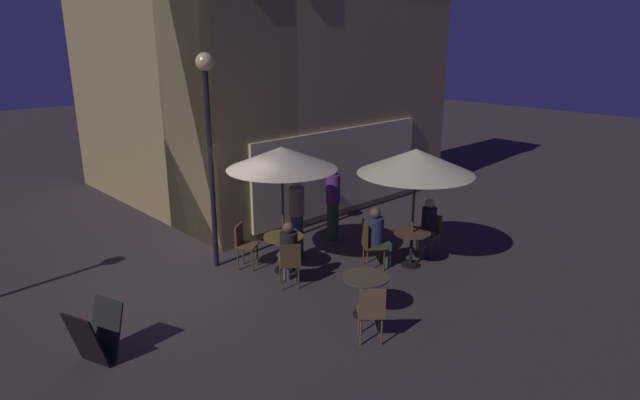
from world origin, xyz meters
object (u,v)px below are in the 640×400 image
(street_lamp_near_corner, at_px, (208,119))
(patio_umbrella_1, at_px, (416,162))
(menu_sandwich_board, at_px, (96,334))
(cafe_chair_4, at_px, (371,310))
(cafe_table_1, at_px, (412,241))
(cafe_table_0, at_px, (284,245))
(patron_seated_0, at_px, (288,249))
(cafe_chair_2, at_px, (430,230))
(cafe_chair_3, at_px, (369,241))
(cafe_chair_1, at_px, (290,261))
(patron_seated_1, at_px, (428,224))
(patron_standing_3, at_px, (297,217))
(patio_umbrella_0, at_px, (282,158))
(patron_seated_2, at_px, (377,234))
(cafe_table_2, at_px, (365,286))
(patron_standing_4, at_px, (333,203))
(cafe_chair_0, at_px, (243,241))

(street_lamp_near_corner, relative_size, patio_umbrella_1, 1.74)
(menu_sandwich_board, distance_m, cafe_chair_4, 4.03)
(menu_sandwich_board, relative_size, cafe_table_1, 1.13)
(cafe_table_0, bearing_deg, street_lamp_near_corner, 126.11)
(patio_umbrella_1, bearing_deg, patron_seated_0, 156.86)
(cafe_table_0, xyz_separation_m, cafe_chair_4, (-0.72, -2.96, -0.00))
(cafe_chair_2, bearing_deg, cafe_chair_3, -23.16)
(menu_sandwich_board, xyz_separation_m, cafe_chair_3, (5.32, -0.48, 0.15))
(cafe_chair_1, distance_m, patron_seated_1, 3.28)
(patron_standing_3, bearing_deg, patron_seated_0, 122.09)
(patio_umbrella_0, height_order, patron_seated_0, patio_umbrella_0)
(cafe_table_1, height_order, patron_seated_2, patron_seated_2)
(cafe_chair_3, bearing_deg, street_lamp_near_corner, 170.09)
(street_lamp_near_corner, distance_m, cafe_table_1, 4.71)
(cafe_table_1, xyz_separation_m, patio_umbrella_1, (0.00, 0.00, 1.65))
(cafe_chair_1, relative_size, cafe_chair_2, 1.05)
(cafe_table_2, relative_size, patron_standing_4, 0.45)
(menu_sandwich_board, distance_m, patron_seated_0, 3.65)
(cafe_chair_3, xyz_separation_m, patron_seated_2, (0.12, -0.09, 0.14))
(cafe_table_0, xyz_separation_m, patron_standing_4, (1.96, 0.60, 0.31))
(cafe_table_1, bearing_deg, cafe_table_2, -161.55)
(cafe_chair_1, bearing_deg, patio_umbrella_0, 0.00)
(street_lamp_near_corner, bearing_deg, patron_standing_4, -11.21)
(patron_standing_4, bearing_deg, cafe_table_2, -72.49)
(patio_umbrella_0, distance_m, patron_standing_3, 1.60)
(patio_umbrella_0, bearing_deg, cafe_chair_4, -103.72)
(cafe_table_0, height_order, cafe_chair_0, cafe_chair_0)
(cafe_chair_1, height_order, patron_seated_1, patron_seated_1)
(menu_sandwich_board, distance_m, patron_seated_1, 6.80)
(cafe_table_1, distance_m, cafe_chair_4, 3.11)
(cafe_table_2, distance_m, patron_seated_2, 2.01)
(patio_umbrella_1, relative_size, patron_standing_4, 1.42)
(street_lamp_near_corner, xyz_separation_m, patron_standing_3, (1.49, -0.81, -2.13))
(cafe_chair_4, bearing_deg, menu_sandwich_board, 95.58)
(patio_umbrella_1, height_order, patron_seated_2, patio_umbrella_1)
(cafe_table_2, height_order, patio_umbrella_1, patio_umbrella_1)
(cafe_table_1, xyz_separation_m, cafe_chair_0, (-2.55, 2.27, 0.02))
(cafe_chair_3, bearing_deg, cafe_chair_4, -102.16)
(menu_sandwich_board, bearing_deg, patio_umbrella_1, -29.67)
(cafe_chair_1, height_order, patron_standing_3, patron_standing_3)
(cafe_chair_0, xyz_separation_m, patron_seated_2, (1.95, -1.85, 0.16))
(cafe_chair_2, height_order, patron_standing_3, patron_standing_3)
(patio_umbrella_0, height_order, cafe_chair_2, patio_umbrella_0)
(cafe_table_0, relative_size, patron_seated_0, 0.62)
(cafe_chair_2, xyz_separation_m, cafe_chair_3, (-1.56, 0.36, 0.07))
(cafe_chair_1, xyz_separation_m, patron_standing_3, (1.06, 1.01, 0.35))
(patron_seated_1, bearing_deg, street_lamp_near_corner, -46.08)
(menu_sandwich_board, height_order, patio_umbrella_0, patio_umbrella_0)
(patron_standing_4, bearing_deg, patron_seated_1, -15.09)
(patron_seated_2, bearing_deg, street_lamp_near_corner, 170.53)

